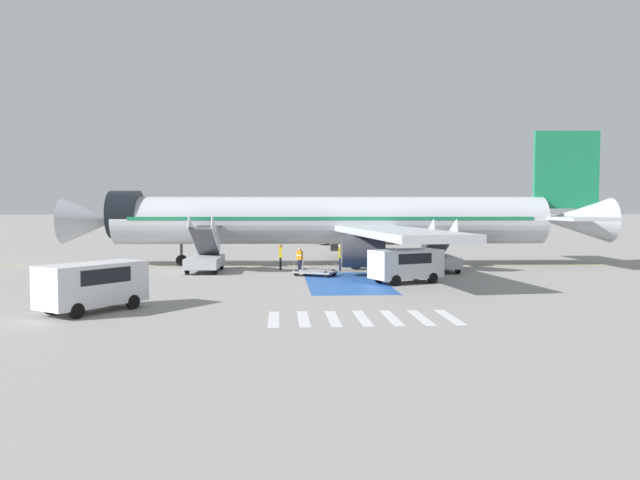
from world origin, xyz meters
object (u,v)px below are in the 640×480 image
at_px(service_van_0, 406,263).
at_px(ground_crew_1, 340,255).
at_px(ground_crew_2, 280,255).
at_px(airliner, 340,221).
at_px(fuel_tanker, 358,231).
at_px(boarding_stairs_forward, 205,258).
at_px(baggage_cart, 315,272).
at_px(boarding_stairs_aft, 438,258).
at_px(service_van_1, 93,283).
at_px(ground_crew_0, 300,258).

bearing_deg(service_van_0, ground_crew_1, -179.16).
xyz_separation_m(service_van_0, ground_crew_2, (-7.38, 8.02, -0.11)).
height_order(airliner, fuel_tanker, airliner).
xyz_separation_m(boarding_stairs_forward, fuel_tanker, (14.58, 30.22, 0.62)).
height_order(service_van_0, baggage_cart, service_van_0).
relative_size(boarding_stairs_aft, service_van_0, 1.15).
bearing_deg(service_van_1, service_van_0, -112.68).
height_order(service_van_1, ground_crew_1, service_van_1).
xyz_separation_m(airliner, baggage_cart, (-2.34, -7.08, -3.17)).
relative_size(airliner, ground_crew_2, 22.47).
xyz_separation_m(fuel_tanker, service_van_0, (-1.98, -37.45, -0.41)).
height_order(boarding_stairs_forward, ground_crew_2, boarding_stairs_forward).
bearing_deg(service_van_0, service_van_1, -83.32).
xyz_separation_m(baggage_cart, ground_crew_2, (-2.25, 3.84, 0.83)).
bearing_deg(ground_crew_0, baggage_cart, -34.09).
distance_m(service_van_0, ground_crew_1, 7.83).
distance_m(airliner, ground_crew_1, 4.75).
bearing_deg(service_van_0, airliner, 170.48).
bearing_deg(ground_crew_2, ground_crew_1, 79.84).
relative_size(boarding_stairs_forward, ground_crew_1, 2.82).
relative_size(airliner, service_van_0, 9.13).
bearing_deg(baggage_cart, ground_crew_0, -136.15).
height_order(service_van_0, ground_crew_0, service_van_0).
xyz_separation_m(boarding_stairs_forward, ground_crew_1, (9.38, -0.09, 0.11)).
distance_m(fuel_tanker, service_van_1, 49.62).
bearing_deg(ground_crew_1, boarding_stairs_aft, -89.07).
relative_size(fuel_tanker, baggage_cart, 3.57).
height_order(boarding_stairs_aft, baggage_cart, boarding_stairs_aft).
distance_m(fuel_tanker, ground_crew_2, 30.89).
relative_size(boarding_stairs_aft, fuel_tanker, 0.49).
bearing_deg(service_van_1, boarding_stairs_aft, -103.53).
height_order(fuel_tanker, ground_crew_1, fuel_tanker).
height_order(service_van_1, ground_crew_0, service_van_1).
height_order(boarding_stairs_aft, ground_crew_0, boarding_stairs_aft).
distance_m(airliner, fuel_tanker, 26.69).
bearing_deg(boarding_stairs_aft, service_van_0, -116.91).
xyz_separation_m(airliner, boarding_stairs_forward, (-9.81, -4.02, -2.44)).
height_order(boarding_stairs_forward, service_van_0, boarding_stairs_forward).
bearing_deg(ground_crew_0, ground_crew_1, 36.19).
height_order(airliner, service_van_0, airliner).
xyz_separation_m(ground_crew_0, ground_crew_1, (2.82, -0.18, 0.16)).
relative_size(fuel_tanker, service_van_1, 2.24).
relative_size(boarding_stairs_forward, ground_crew_0, 3.23).
distance_m(airliner, service_van_1, 23.99).
height_order(boarding_stairs_forward, fuel_tanker, boarding_stairs_forward).
relative_size(baggage_cart, ground_crew_2, 1.60).
relative_size(baggage_cart, ground_crew_0, 1.83).
bearing_deg(boarding_stairs_aft, boarding_stairs_forward, -180.00).
relative_size(airliner, service_van_1, 8.80).
bearing_deg(fuel_tanker, ground_crew_0, -22.69).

